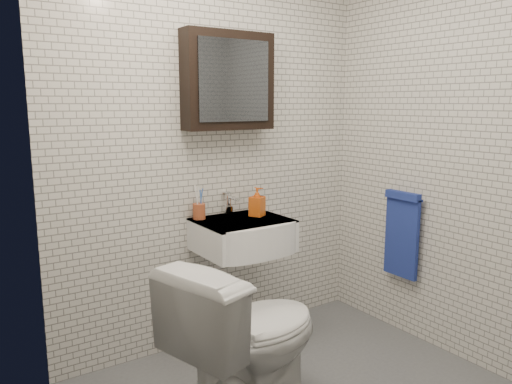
% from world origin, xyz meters
% --- Properties ---
extents(room_shell, '(2.22, 2.02, 2.51)m').
position_xyz_m(room_shell, '(0.00, 0.00, 1.47)').
color(room_shell, silver).
rests_on(room_shell, ground).
extents(washbasin, '(0.55, 0.50, 0.20)m').
position_xyz_m(washbasin, '(0.05, 0.73, 0.76)').
color(washbasin, white).
rests_on(washbasin, room_shell).
extents(faucet, '(0.06, 0.20, 0.15)m').
position_xyz_m(faucet, '(0.05, 0.93, 0.92)').
color(faucet, silver).
rests_on(faucet, washbasin).
extents(mirror_cabinet, '(0.60, 0.15, 0.60)m').
position_xyz_m(mirror_cabinet, '(0.05, 0.93, 1.70)').
color(mirror_cabinet, black).
rests_on(mirror_cabinet, room_shell).
extents(towel_rail, '(0.09, 0.30, 0.58)m').
position_xyz_m(towel_rail, '(1.04, 0.35, 0.72)').
color(towel_rail, silver).
rests_on(towel_rail, room_shell).
extents(toothbrush_cup, '(0.10, 0.10, 0.21)m').
position_xyz_m(toothbrush_cup, '(-0.16, 0.94, 0.90)').
color(toothbrush_cup, '#9C4627').
rests_on(toothbrush_cup, washbasin).
extents(soap_bottle, '(0.12, 0.12, 0.19)m').
position_xyz_m(soap_bottle, '(0.18, 0.81, 0.94)').
color(soap_bottle, orange).
rests_on(soap_bottle, washbasin).
extents(toilet, '(0.94, 0.69, 0.85)m').
position_xyz_m(toilet, '(-0.32, 0.12, 0.43)').
color(toilet, silver).
rests_on(toilet, ground).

